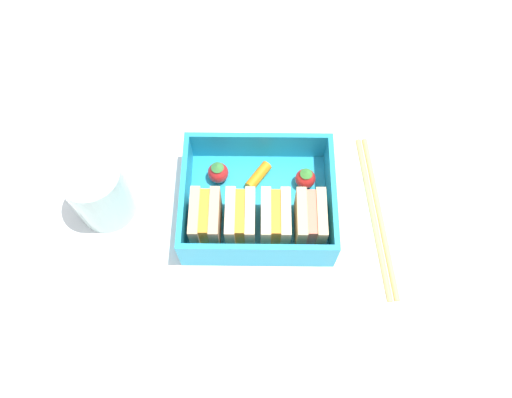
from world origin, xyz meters
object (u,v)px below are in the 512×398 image
Objects in this scene: carrot_stick_far_left at (254,176)px; sandwich_center_right at (204,218)px; sandwich_center at (238,218)px; chopstick_pair at (375,214)px; sandwich_left at (308,219)px; sandwich_center_left at (273,219)px; strawberry_far_left at (216,172)px; strawberry_left at (303,178)px; drinking_glass at (98,189)px.

sandwich_center_right is at bearing 48.49° from carrot_stick_far_left.
chopstick_pair is at bearing -172.40° from sandwich_center.
chopstick_pair is at bearing -165.53° from sandwich_left.
strawberry_far_left is (6.73, -6.38, -0.99)cm from sandwich_center_left.
sandwich_center_right is 20.33cm from chopstick_pair.
strawberry_left is (-7.51, -5.69, -1.03)cm from sandwich_center.
strawberry_left is (-3.63, -5.69, -1.03)cm from sandwich_center_left.
strawberry_far_left is (-1.04, -6.38, -0.99)cm from sandwich_center_right.
drinking_glass is (12.10, -3.25, 0.64)cm from sandwich_center_right.
strawberry_left reaches higher than chopstick_pair.
drinking_glass is (23.49, 2.44, 1.67)cm from strawberry_left.
drinking_glass reaches higher than carrot_stick_far_left.
drinking_glass reaches higher than chopstick_pair.
sandwich_center_left is 6.82cm from strawberry_left.
sandwich_center_right is 6.54cm from strawberry_far_left.
strawberry_far_left is (2.85, -6.38, -0.99)cm from sandwich_center.
chopstick_pair is (-14.38, 4.17, -1.50)cm from carrot_stick_far_left.
sandwich_center is at bearing 0.00° from sandwich_center_left.
sandwich_center_right reaches higher than carrot_stick_far_left.
sandwich_center is 0.27× the size of chopstick_pair.
drinking_glass is at bearing -9.28° from sandwich_center_left.
sandwich_left is at bearing 180.00° from sandwich_center_left.
chopstick_pair is at bearing -170.03° from sandwich_center_left.
sandwich_center_right is at bearing 6.13° from chopstick_pair.
drinking_glass is at bearing 5.93° from strawberry_left.
sandwich_center_right is (3.88, 0.00, 0.00)cm from sandwich_center.
sandwich_center_right is 1.83× the size of strawberry_far_left.
carrot_stick_far_left is (6.06, -6.31, -1.71)cm from sandwich_left.
sandwich_left is at bearing 180.00° from sandwich_center.
sandwich_center_left is 1.87× the size of strawberry_left.
strawberry_left is 0.98× the size of strawberry_far_left.
sandwich_left is 8.92cm from carrot_stick_far_left.
strawberry_far_left is at bearing -99.24° from sandwich_center_right.
carrot_stick_far_left is at bearing -105.10° from sandwich_center.
sandwich_center_left is at bearing 180.00° from sandwich_center.
carrot_stick_far_left is (5.81, -0.62, -0.68)cm from strawberry_left.
sandwich_center is at bearing 7.60° from chopstick_pair.
chopstick_pair is at bearing 178.03° from drinking_glass.
sandwich_left is at bearing 92.57° from strawberry_left.
strawberry_left is (0.26, -5.69, -1.03)cm from sandwich_left.
strawberry_left is at bearing -22.46° from chopstick_pair.
strawberry_far_left is at bearing -0.85° from carrot_stick_far_left.
sandwich_left is at bearing 180.00° from sandwich_center_right.
strawberry_left is 0.36× the size of drinking_glass.
strawberry_far_left is at bearing -31.01° from sandwich_left.
sandwich_center_right is 0.27× the size of chopstick_pair.
strawberry_far_left is at bearing -65.96° from sandwich_center.
carrot_stick_far_left is at bearing -170.17° from drinking_glass.
sandwich_center is 1.51× the size of carrot_stick_far_left.
sandwich_center is (3.88, 0.00, 0.00)cm from sandwich_center_left.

